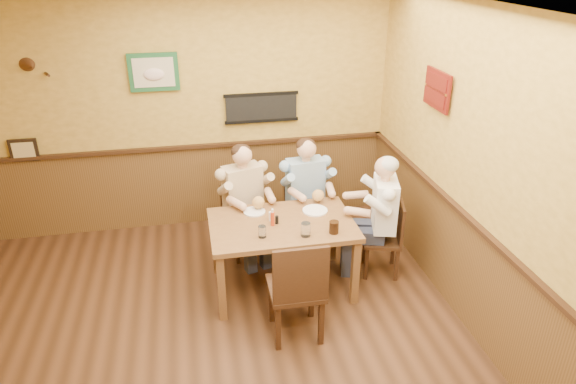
# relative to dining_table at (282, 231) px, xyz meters

# --- Properties ---
(room) EXTENTS (5.02, 5.03, 2.81)m
(room) POSITION_rel_dining_table_xyz_m (-0.80, -0.75, 1.03)
(room) COLOR #341E0F
(room) RESTS_ON ground
(dining_table) EXTENTS (1.40, 0.90, 0.75)m
(dining_table) POSITION_rel_dining_table_xyz_m (0.00, 0.00, 0.00)
(dining_table) COLOR brown
(dining_table) RESTS_ON ground
(chair_back_left) EXTENTS (0.48, 0.48, 0.83)m
(chair_back_left) POSITION_rel_dining_table_xyz_m (-0.30, 0.70, -0.24)
(chair_back_left) COLOR #3B2312
(chair_back_left) RESTS_ON ground
(chair_back_right) EXTENTS (0.42, 0.42, 0.83)m
(chair_back_right) POSITION_rel_dining_table_xyz_m (0.41, 0.75, -0.24)
(chair_back_right) COLOR #3B2312
(chair_back_right) RESTS_ON ground
(chair_right_end) EXTENTS (0.47, 0.47, 0.83)m
(chair_right_end) POSITION_rel_dining_table_xyz_m (1.07, 0.06, -0.24)
(chair_right_end) COLOR #3B2312
(chair_right_end) RESTS_ON ground
(chair_near_side) EXTENTS (0.48, 0.48, 1.02)m
(chair_near_side) POSITION_rel_dining_table_xyz_m (-0.01, -0.70, -0.15)
(chair_near_side) COLOR #3B2312
(chair_near_side) RESTS_ON ground
(diner_tan_shirt) EXTENTS (0.68, 0.68, 1.19)m
(diner_tan_shirt) POSITION_rel_dining_table_xyz_m (-0.30, 0.70, -0.06)
(diner_tan_shirt) COLOR beige
(diner_tan_shirt) RESTS_ON ground
(diner_blue_polo) EXTENTS (0.61, 0.61, 1.18)m
(diner_blue_polo) POSITION_rel_dining_table_xyz_m (0.41, 0.75, -0.07)
(diner_blue_polo) COLOR #85A6C7
(diner_blue_polo) RESTS_ON ground
(diner_white_elder) EXTENTS (0.67, 0.67, 1.19)m
(diner_white_elder) POSITION_rel_dining_table_xyz_m (1.07, 0.06, -0.06)
(diner_white_elder) COLOR white
(diner_white_elder) RESTS_ON ground
(water_glass_left) EXTENTS (0.09, 0.09, 0.11)m
(water_glass_left) POSITION_rel_dining_table_xyz_m (-0.23, -0.23, 0.15)
(water_glass_left) COLOR silver
(water_glass_left) RESTS_ON dining_table
(water_glass_mid) EXTENTS (0.11, 0.11, 0.13)m
(water_glass_mid) POSITION_rel_dining_table_xyz_m (0.17, -0.29, 0.16)
(water_glass_mid) COLOR white
(water_glass_mid) RESTS_ON dining_table
(cola_tumbler) EXTENTS (0.11, 0.11, 0.12)m
(cola_tumbler) POSITION_rel_dining_table_xyz_m (0.44, -0.29, 0.15)
(cola_tumbler) COLOR black
(cola_tumbler) RESTS_ON dining_table
(hot_sauce_bottle) EXTENTS (0.04, 0.04, 0.16)m
(hot_sauce_bottle) POSITION_rel_dining_table_xyz_m (-0.10, -0.03, 0.17)
(hot_sauce_bottle) COLOR #B63413
(hot_sauce_bottle) RESTS_ON dining_table
(salt_shaker) EXTENTS (0.04, 0.04, 0.10)m
(salt_shaker) POSITION_rel_dining_table_xyz_m (-0.10, 0.06, 0.14)
(salt_shaker) COLOR white
(salt_shaker) RESTS_ON dining_table
(pepper_shaker) EXTENTS (0.04, 0.04, 0.08)m
(pepper_shaker) POSITION_rel_dining_table_xyz_m (-0.05, -0.01, 0.13)
(pepper_shaker) COLOR black
(pepper_shaker) RESTS_ON dining_table
(plate_far_left) EXTENTS (0.26, 0.26, 0.01)m
(plate_far_left) POSITION_rel_dining_table_xyz_m (-0.23, 0.27, 0.10)
(plate_far_left) COLOR silver
(plate_far_left) RESTS_ON dining_table
(plate_far_right) EXTENTS (0.29, 0.29, 0.02)m
(plate_far_right) POSITION_rel_dining_table_xyz_m (0.37, 0.17, 0.10)
(plate_far_right) COLOR white
(plate_far_right) RESTS_ON dining_table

